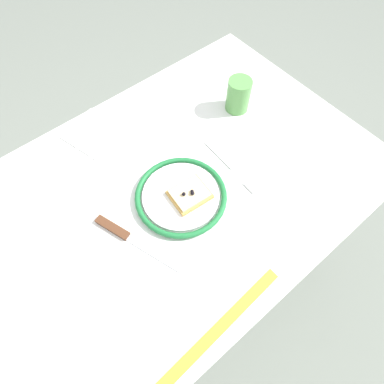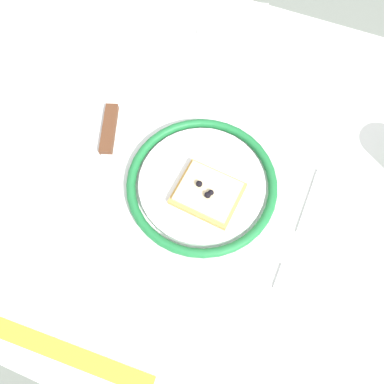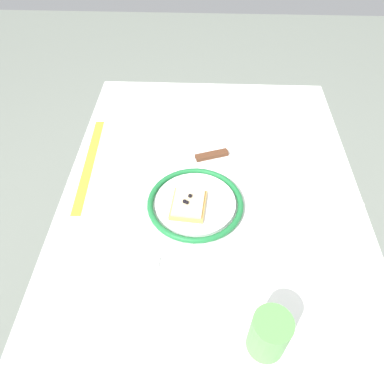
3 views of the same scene
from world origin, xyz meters
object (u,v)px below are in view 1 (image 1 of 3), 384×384
(fork, at_px, (230,166))
(cup, at_px, (238,95))
(pizza_slice_near, at_px, (190,194))
(napkin, at_px, (94,133))
(knife, at_px, (123,234))
(dining_table, at_px, (174,208))
(plate, at_px, (181,196))
(measuring_tape, at_px, (216,332))

(fork, relative_size, cup, 2.05)
(pizza_slice_near, xyz_separation_m, fork, (-0.14, -0.01, -0.02))
(cup, xyz_separation_m, napkin, (0.38, -0.18, -0.05))
(pizza_slice_near, xyz_separation_m, knife, (0.18, -0.03, -0.02))
(fork, bearing_deg, cup, -137.74)
(dining_table, bearing_deg, pizza_slice_near, 105.65)
(napkin, bearing_deg, pizza_slice_near, 102.88)
(pizza_slice_near, bearing_deg, plate, -44.90)
(measuring_tape, height_order, napkin, napkin)
(knife, height_order, fork, knife)
(pizza_slice_near, bearing_deg, dining_table, -74.35)
(pizza_slice_near, bearing_deg, measuring_tape, 60.69)
(cup, bearing_deg, knife, 14.59)
(fork, xyz_separation_m, measuring_tape, (0.30, 0.28, -0.00))
(dining_table, distance_m, cup, 0.37)
(dining_table, distance_m, plate, 0.13)
(knife, xyz_separation_m, napkin, (-0.10, -0.31, -0.00))
(pizza_slice_near, height_order, measuring_tape, pizza_slice_near)
(fork, bearing_deg, plate, -2.73)
(knife, relative_size, fork, 1.16)
(plate, height_order, cup, cup)
(dining_table, bearing_deg, fork, 164.02)
(pizza_slice_near, xyz_separation_m, measuring_tape, (0.15, 0.27, -0.02))
(cup, bearing_deg, measuring_tape, 42.92)
(fork, bearing_deg, measuring_tape, 43.26)
(measuring_tape, bearing_deg, fork, -139.57)
(pizza_slice_near, height_order, cup, cup)
(knife, height_order, measuring_tape, knife)
(dining_table, xyz_separation_m, knife, (0.16, 0.03, 0.12))
(plate, bearing_deg, knife, -3.31)
(knife, xyz_separation_m, cup, (-0.48, -0.13, 0.04))
(pizza_slice_near, relative_size, napkin, 0.69)
(dining_table, xyz_separation_m, pizza_slice_near, (-0.02, 0.05, 0.14))
(fork, distance_m, napkin, 0.39)
(pizza_slice_near, height_order, knife, pizza_slice_near)
(napkin, bearing_deg, dining_table, 102.34)
(dining_table, bearing_deg, cup, -163.00)
(dining_table, distance_m, napkin, 0.31)
(cup, relative_size, measuring_tape, 0.28)
(measuring_tape, bearing_deg, knife, -87.43)
(fork, bearing_deg, knife, -3.02)
(dining_table, bearing_deg, napkin, -77.66)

